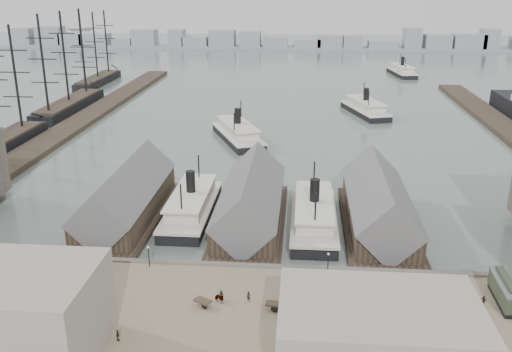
# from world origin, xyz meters

# --- Properties ---
(ground) EXTENTS (900.00, 900.00, 0.00)m
(ground) POSITION_xyz_m (0.00, 0.00, 0.00)
(ground) COLOR #53615C
(ground) RESTS_ON ground
(quay) EXTENTS (180.00, 30.00, 2.00)m
(quay) POSITION_xyz_m (0.00, -20.00, 1.00)
(quay) COLOR #776A50
(quay) RESTS_ON ground
(seawall) EXTENTS (180.00, 1.20, 2.30)m
(seawall) POSITION_xyz_m (0.00, -5.20, 1.15)
(seawall) COLOR #59544C
(seawall) RESTS_ON ground
(west_wharf) EXTENTS (10.00, 220.00, 1.60)m
(west_wharf) POSITION_xyz_m (-68.00, 100.00, 0.80)
(west_wharf) COLOR #2D231C
(west_wharf) RESTS_ON ground
(ferry_shed_west) EXTENTS (14.00, 42.00, 12.60)m
(ferry_shed_west) POSITION_xyz_m (-26.00, 16.88, 4.64)
(ferry_shed_west) COLOR #2D231C
(ferry_shed_west) RESTS_ON ground
(ferry_shed_center) EXTENTS (14.00, 42.00, 12.60)m
(ferry_shed_center) POSITION_xyz_m (0.00, 16.88, 4.64)
(ferry_shed_center) COLOR #2D231C
(ferry_shed_center) RESTS_ON ground
(ferry_shed_east) EXTENTS (14.00, 42.00, 12.60)m
(ferry_shed_east) POSITION_xyz_m (26.00, 16.88, 4.64)
(ferry_shed_east) COLOR #2D231C
(ferry_shed_east) RESTS_ON ground
(street_bldg_center) EXTENTS (24.00, 16.00, 10.00)m
(street_bldg_center) POSITION_xyz_m (20.00, -32.00, 7.00)
(street_bldg_center) COLOR gray
(street_bldg_center) RESTS_ON quay
(lamp_post_near_w) EXTENTS (0.44, 0.44, 3.92)m
(lamp_post_near_w) POSITION_xyz_m (-15.00, -7.00, 4.71)
(lamp_post_near_w) COLOR black
(lamp_post_near_w) RESTS_ON quay
(lamp_post_near_e) EXTENTS (0.44, 0.44, 3.92)m
(lamp_post_near_e) POSITION_xyz_m (15.00, -7.00, 4.71)
(lamp_post_near_e) COLOR black
(lamp_post_near_e) RESTS_ON quay
(far_shore) EXTENTS (500.00, 40.00, 15.72)m
(far_shore) POSITION_xyz_m (-2.07, 334.14, 3.91)
(far_shore) COLOR gray
(far_shore) RESTS_ON ground
(ferry_docked_west) EXTENTS (9.00, 29.99, 10.71)m
(ferry_docked_west) POSITION_xyz_m (-13.00, 20.05, 2.51)
(ferry_docked_west) COLOR black
(ferry_docked_west) RESTS_ON ground
(ferry_docked_east) EXTENTS (9.14, 30.47, 10.88)m
(ferry_docked_east) POSITION_xyz_m (13.00, 16.73, 2.55)
(ferry_docked_east) COLOR black
(ferry_docked_east) RESTS_ON ground
(ferry_open_near) EXTENTS (20.36, 31.98, 11.00)m
(ferry_open_near) POSITION_xyz_m (-9.96, 80.60, 2.58)
(ferry_open_near) COLOR black
(ferry_open_near) RESTS_ON ground
(ferry_open_mid) EXTENTS (17.26, 30.82, 10.54)m
(ferry_open_mid) POSITION_xyz_m (33.43, 121.62, 2.47)
(ferry_open_mid) COLOR black
(ferry_open_mid) RESTS_ON ground
(ferry_open_far) EXTENTS (12.83, 29.73, 10.27)m
(ferry_open_far) POSITION_xyz_m (61.58, 216.23, 2.41)
(ferry_open_far) COLOR black
(ferry_open_far) RESTS_ON ground
(sailing_ship_mid) EXTENTS (9.05, 52.30, 37.21)m
(sailing_ship_mid) POSITION_xyz_m (-79.79, 118.50, 2.66)
(sailing_ship_mid) COLOR black
(sailing_ship_mid) RESTS_ON ground
(sailing_ship_far) EXTENTS (8.20, 45.55, 33.71)m
(sailing_ship_far) POSITION_xyz_m (-89.30, 177.28, 2.43)
(sailing_ship_far) COLOR black
(sailing_ship_far) RESTS_ON ground
(tram) EXTENTS (2.95, 10.16, 3.58)m
(tram) POSITION_xyz_m (41.16, -13.48, 3.84)
(tram) COLOR black
(tram) RESTS_ON quay
(horse_cart_left) EXTENTS (4.70, 1.76, 1.54)m
(horse_cart_left) POSITION_xyz_m (-29.50, -14.46, 2.79)
(horse_cart_left) COLOR black
(horse_cart_left) RESTS_ON quay
(horse_cart_center) EXTENTS (4.79, 3.33, 1.56)m
(horse_cart_center) POSITION_xyz_m (-2.30, -17.70, 2.80)
(horse_cart_center) COLOR black
(horse_cart_center) RESTS_ON quay
(horse_cart_right) EXTENTS (4.69, 1.99, 1.56)m
(horse_cart_right) POSITION_xyz_m (8.70, -18.25, 2.80)
(horse_cart_right) COLOR black
(horse_cart_right) RESTS_ON quay
(pedestrian_2) EXTENTS (1.04, 1.16, 1.56)m
(pedestrian_2) POSITION_xyz_m (-23.13, -11.49, 2.78)
(pedestrian_2) COLOR black
(pedestrian_2) RESTS_ON quay
(pedestrian_3) EXTENTS (0.51, 1.03, 1.69)m
(pedestrian_3) POSITION_xyz_m (-13.79, -27.80, 2.84)
(pedestrian_3) COLOR black
(pedestrian_3) RESTS_ON quay
(pedestrian_4) EXTENTS (0.89, 0.68, 1.62)m
(pedestrian_4) POSITION_xyz_m (-1.36, -16.38, 2.81)
(pedestrian_4) COLOR black
(pedestrian_4) RESTS_ON quay
(pedestrian_5) EXTENTS (0.77, 0.69, 1.71)m
(pedestrian_5) POSITION_xyz_m (2.83, -16.51, 2.86)
(pedestrian_5) COLOR black
(pedestrian_5) RESTS_ON quay
(pedestrian_6) EXTENTS (0.88, 0.75, 1.58)m
(pedestrian_6) POSITION_xyz_m (25.16, -8.90, 2.79)
(pedestrian_6) COLOR black
(pedestrian_6) RESTS_ON quay
(pedestrian_8) EXTENTS (0.93, 1.02, 1.67)m
(pedestrian_8) POSITION_xyz_m (37.82, -14.72, 2.84)
(pedestrian_8) COLOR black
(pedestrian_8) RESTS_ON quay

